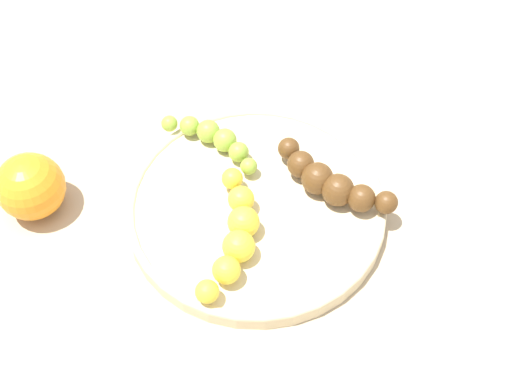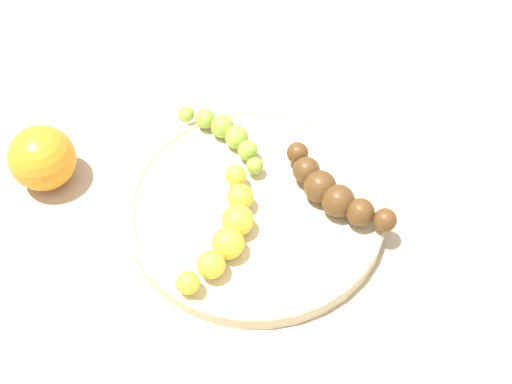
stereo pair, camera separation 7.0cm
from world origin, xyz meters
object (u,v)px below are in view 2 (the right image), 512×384
object	(u,v)px
banana_yellow	(227,230)
fruit_bowl	(256,206)
banana_green	(227,134)
orange_fruit	(42,158)
banana_overripe	(332,191)

from	to	relation	value
banana_yellow	fruit_bowl	bearing A→B (deg)	76.49
banana_green	orange_fruit	size ratio (longest dim) A/B	1.63
banana_overripe	orange_fruit	size ratio (longest dim) A/B	1.82
banana_yellow	banana_green	world-z (taller)	banana_yellow
fruit_bowl	banana_green	xyz separation A→B (m)	(0.06, -0.08, 0.02)
banana_yellow	banana_green	distance (m)	0.14
banana_yellow	banana_green	xyz separation A→B (m)	(0.05, -0.13, -0.00)
fruit_bowl	banana_green	size ratio (longest dim) A/B	2.35
fruit_bowl	banana_yellow	distance (m)	0.06
banana_overripe	orange_fruit	bearing A→B (deg)	-51.76
banana_yellow	banana_green	size ratio (longest dim) A/B	1.35
banana_green	orange_fruit	xyz separation A→B (m)	(0.19, 0.10, 0.00)
banana_yellow	orange_fruit	distance (m)	0.24
banana_green	banana_overripe	bearing A→B (deg)	-82.75
banana_green	orange_fruit	world-z (taller)	orange_fruit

